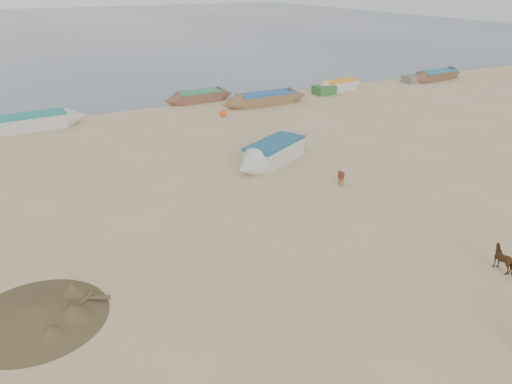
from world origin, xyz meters
TOP-DOWN VIEW (x-y plane):
  - ground at (0.00, 0.00)m, footprint 140.00×140.00m
  - sea at (0.00, 82.00)m, footprint 160.00×160.00m
  - calf_front at (4.63, 4.93)m, footprint 0.88×0.84m
  - calf_right at (4.98, -2.80)m, footprint 0.87×0.93m
  - near_canoe at (3.62, 8.90)m, footprint 5.82×4.04m
  - debris_pile at (-7.94, 1.39)m, footprint 4.27×4.27m
  - waterline_canoes at (2.41, 19.99)m, footprint 57.67×5.17m
  - beach_clutter at (4.06, 19.48)m, footprint 45.02×3.89m

SIDE VIEW (x-z plane):
  - ground at x=0.00m, z-range 0.00..0.00m
  - sea at x=0.00m, z-range 0.01..0.01m
  - debris_pile at x=-7.94m, z-range 0.00..0.43m
  - beach_clutter at x=4.06m, z-range -0.02..0.62m
  - calf_right at x=4.98m, z-range 0.00..0.75m
  - calf_front at x=4.63m, z-range 0.00..0.76m
  - waterline_canoes at x=2.41m, z-range -0.05..0.88m
  - near_canoe at x=3.62m, z-range 0.00..0.99m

